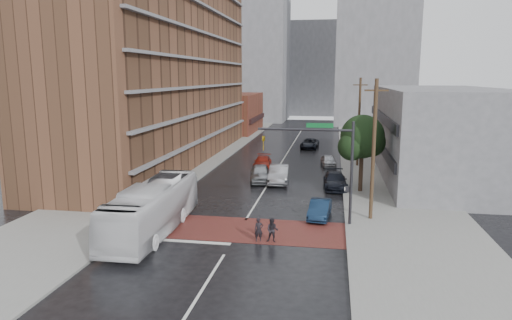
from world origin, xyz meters
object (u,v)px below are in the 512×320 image
Objects in this scene: pedestrian_a at (259,230)px; car_travel_a at (260,173)px; car_parked_near at (320,209)px; car_travel_b at (279,174)px; pedestrian_b at (272,230)px; suv_travel at (310,143)px; car_travel_c at (263,162)px; car_parked_mid at (335,180)px; transit_bus at (153,208)px; car_parked_far at (328,161)px.

car_travel_a is (-2.54, 16.26, 0.07)m from pedestrian_a.
pedestrian_a is 0.38× the size of car_parked_near.
car_travel_b reaches higher than car_parked_near.
pedestrian_b is 38.13m from suv_travel.
car_travel_a is 0.94× the size of car_travel_b.
pedestrian_a is at bearing -91.15° from car_travel_b.
car_travel_a is at bearing 124.43° from car_parked_near.
car_travel_c is at bearing 116.44° from car_parked_near.
car_travel_c is at bearing 87.06° from car_travel_a.
car_parked_mid is (4.69, 14.74, -0.03)m from pedestrian_a.
transit_bus reaches higher than suv_travel.
car_parked_mid is (5.35, -1.24, -0.12)m from car_travel_b.
transit_bus reaches higher than car_parked_far.
pedestrian_b reaches higher than car_parked_mid.
car_parked_mid is at bearing 49.11° from transit_bus.
car_parked_far is at bearing -73.42° from suv_travel.
pedestrian_a is 16.46m from car_travel_a.
pedestrian_a is 6.57m from car_parked_near.
car_travel_c is 18.80m from car_parked_near.
car_parked_far is (2.81, -12.85, -0.04)m from suv_travel.
pedestrian_a reaches higher than car_parked_far.
car_travel_b is at bearing -124.65° from car_parked_far.
car_travel_a is at bearing 105.46° from pedestrian_b.
car_parked_near is at bearing -81.42° from suv_travel.
suv_travel reaches higher than car_travel_c.
pedestrian_b is 6.14m from car_parked_near.
car_parked_far is (7.27, 2.30, -0.01)m from car_travel_c.
car_parked_mid is at bearing -77.06° from suv_travel.
transit_bus is at bearing -116.06° from car_travel_a.
car_parked_near is 19.78m from car_parked_far.
pedestrian_a is 0.29× the size of car_travel_b.
car_parked_near is (2.48, -32.63, -0.03)m from suv_travel.
suv_travel is at bearing 76.43° from transit_bus.
transit_bus is at bearing -98.09° from suv_travel.
car_parked_far is at bearing 90.47° from car_parked_mid.
car_travel_a reaches higher than car_parked_far.
pedestrian_a is at bearing -111.34° from car_parked_mid.
car_travel_a is 7.38m from car_parked_mid.
pedestrian_b is at bearing -17.75° from pedestrian_a.
pedestrian_a reaches higher than car_parked_mid.
transit_bus is at bearing -103.21° from car_travel_c.
transit_bus reaches higher than car_parked_mid.
transit_bus is 2.43× the size of car_travel_a.
car_parked_near is (2.73, 5.50, -0.11)m from pedestrian_b.
car_parked_mid is (8.04, -8.24, 0.07)m from car_travel_c.
transit_bus is 2.61× the size of car_travel_c.
car_travel_a reaches higher than pedestrian_b.
car_travel_a is at bearing 81.11° from pedestrian_a.
car_travel_a is 1.21× the size of car_parked_near.
car_travel_c is 7.62m from car_parked_far.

